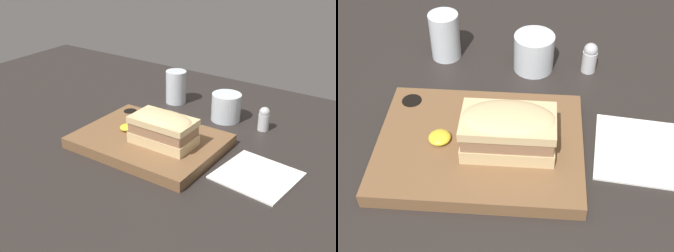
{
  "view_description": "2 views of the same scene",
  "coord_description": "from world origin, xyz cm",
  "views": [
    {
      "loc": [
        45.7,
        -68.78,
        51.23
      ],
      "look_at": [
        -2.36,
        1.44,
        10.22
      ],
      "focal_mm": 45.0,
      "sensor_mm": 36.0,
      "label": 1
    },
    {
      "loc": [
        -1.13,
        -49.79,
        60.27
      ],
      "look_at": [
        -4.95,
        2.69,
        9.36
      ],
      "focal_mm": 50.0,
      "sensor_mm": 36.0,
      "label": 2
    }
  ],
  "objects": [
    {
      "name": "dining_table",
      "position": [
        0.0,
        0.0,
        1.0
      ],
      "size": [
        195.99,
        118.97,
        2.0
      ],
      "color": "#282321",
      "rests_on": "ground"
    },
    {
      "name": "serving_board",
      "position": [
        -9.44,
        3.77,
        3.32
      ],
      "size": [
        34.15,
        25.59,
        2.7
      ],
      "color": "brown",
      "rests_on": "dining_table"
    },
    {
      "name": "sandwich",
      "position": [
        -4.57,
        2.68,
        8.69
      ],
      "size": [
        14.95,
        8.61,
        7.54
      ],
      "rotation": [
        0.0,
        0.0,
        0.0
      ],
      "color": "#DBBC84",
      "rests_on": "serving_board"
    },
    {
      "name": "mustard_dollop",
      "position": [
        -15.98,
        3.31,
        5.37
      ],
      "size": [
        3.69,
        3.69,
        1.48
      ],
      "color": "yellow",
      "rests_on": "serving_board"
    },
    {
      "name": "water_glass",
      "position": [
        -19.57,
        30.82,
        6.28
      ],
      "size": [
        6.12,
        6.12,
        9.85
      ],
      "color": "silver",
      "rests_on": "dining_table"
    },
    {
      "name": "wine_glass",
      "position": [
        -1.17,
        27.98,
        5.51
      ],
      "size": [
        8.09,
        8.09,
        7.58
      ],
      "color": "silver",
      "rests_on": "dining_table"
    },
    {
      "name": "napkin",
      "position": [
        17.97,
        5.68,
        2.2
      ],
      "size": [
        17.41,
        17.04,
        0.4
      ],
      "rotation": [
        0.0,
        0.0,
        -0.11
      ],
      "color": "white",
      "rests_on": "dining_table"
    },
    {
      "name": "salt_shaker",
      "position": [
        10.01,
        27.82,
        5.26
      ],
      "size": [
        2.95,
        2.95,
        6.45
      ],
      "color": "silver",
      "rests_on": "dining_table"
    }
  ]
}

